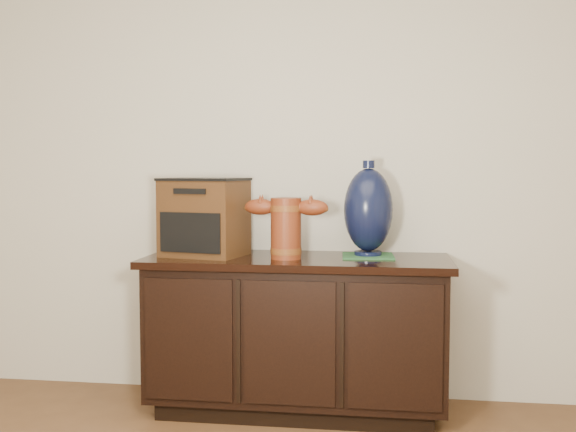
# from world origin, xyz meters

# --- Properties ---
(room) EXTENTS (5.00, 5.00, 5.00)m
(room) POSITION_xyz_m (0.00, 0.00, 1.30)
(room) COLOR #55351D
(room) RESTS_ON ground
(sideboard) EXTENTS (1.46, 0.56, 0.75)m
(sideboard) POSITION_xyz_m (0.00, 2.23, 0.39)
(sideboard) COLOR black
(sideboard) RESTS_ON ground
(terracotta_vessel) EXTENTS (0.41, 0.16, 0.29)m
(terracotta_vessel) POSITION_xyz_m (-0.04, 2.17, 0.92)
(terracotta_vessel) COLOR maroon
(terracotta_vessel) RESTS_ON sideboard
(tv_radio) EXTENTS (0.43, 0.38, 0.38)m
(tv_radio) POSITION_xyz_m (-0.45, 2.23, 0.94)
(tv_radio) COLOR #402410
(tv_radio) RESTS_ON sideboard
(green_mat) EXTENTS (0.26, 0.26, 0.01)m
(green_mat) POSITION_xyz_m (0.34, 2.30, 0.76)
(green_mat) COLOR #285A2F
(green_mat) RESTS_ON sideboard
(lamp_base) EXTENTS (0.25, 0.25, 0.46)m
(lamp_base) POSITION_xyz_m (0.34, 2.30, 0.98)
(lamp_base) COLOR black
(lamp_base) RESTS_ON green_mat
(spray_can) EXTENTS (0.06, 0.06, 0.18)m
(spray_can) POSITION_xyz_m (-0.31, 2.32, 0.84)
(spray_can) COLOR #5E1810
(spray_can) RESTS_ON sideboard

